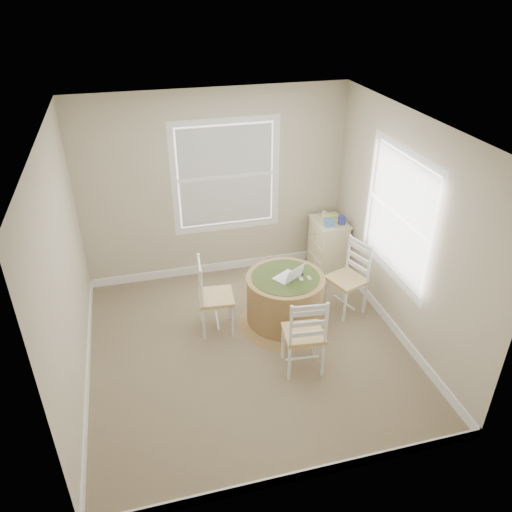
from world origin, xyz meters
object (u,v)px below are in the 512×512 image
object	(u,v)px
round_table	(285,298)
chair_near	(304,333)
chair_left	(216,297)
laptop	(289,276)
corner_chest	(328,245)
chair_right	(347,279)

from	to	relation	value
round_table	chair_near	bearing A→B (deg)	-95.38
round_table	chair_left	bearing A→B (deg)	171.99
laptop	corner_chest	xyz separation A→B (m)	(0.97, 1.12, -0.31)
chair_right	laptop	bearing A→B (deg)	-102.96
chair_left	laptop	distance (m)	0.89
chair_near	chair_right	bearing A→B (deg)	-129.34
chair_left	corner_chest	xyz separation A→B (m)	(1.82, 0.99, -0.09)
laptop	chair_near	bearing A→B (deg)	52.84
corner_chest	chair_left	bearing A→B (deg)	-152.57
chair_near	laptop	bearing A→B (deg)	-89.52
chair_left	corner_chest	world-z (taller)	chair_left
chair_near	laptop	world-z (taller)	chair_near
round_table	corner_chest	distance (m)	1.47
chair_right	chair_left	bearing A→B (deg)	-110.69
chair_left	corner_chest	distance (m)	2.08
chair_near	chair_right	distance (m)	1.23
chair_near	round_table	bearing A→B (deg)	-87.50
chair_right	laptop	world-z (taller)	chair_right
chair_right	laptop	size ratio (longest dim) A/B	2.48
chair_near	chair_left	bearing A→B (deg)	-43.28
chair_right	corner_chest	world-z (taller)	chair_right
chair_left	chair_near	xyz separation A→B (m)	(0.78, -0.90, 0.00)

